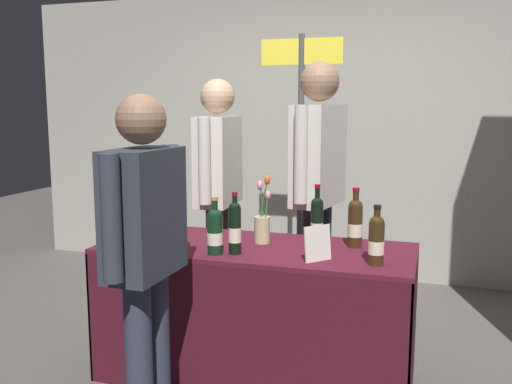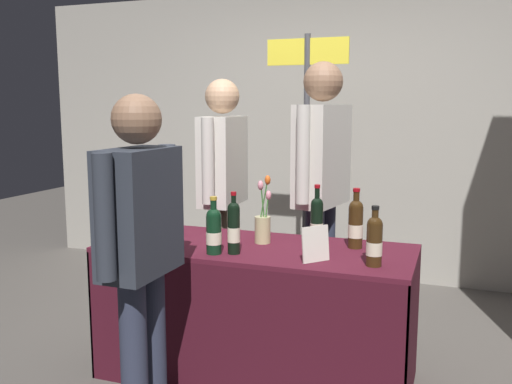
{
  "view_description": "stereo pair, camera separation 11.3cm",
  "coord_description": "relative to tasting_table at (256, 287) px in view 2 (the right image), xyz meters",
  "views": [
    {
      "loc": [
        0.91,
        -2.86,
        1.51
      ],
      "look_at": [
        0.0,
        0.0,
        1.05
      ],
      "focal_mm": 39.45,
      "sensor_mm": 36.0,
      "label": 1
    },
    {
      "loc": [
        1.02,
        -2.82,
        1.51
      ],
      "look_at": [
        0.0,
        0.0,
        1.05
      ],
      "focal_mm": 39.45,
      "sensor_mm": 36.0,
      "label": 2
    }
  ],
  "objects": [
    {
      "name": "ground_plane",
      "position": [
        0.0,
        0.0,
        -0.52
      ],
      "size": [
        12.0,
        12.0,
        0.0
      ],
      "primitive_type": "plane",
      "color": "#514C47"
    },
    {
      "name": "back_partition",
      "position": [
        0.0,
        2.1,
        0.73
      ],
      "size": [
        5.81,
        0.12,
        2.51
      ],
      "primitive_type": "cube",
      "color": "#9E998E",
      "rests_on": "ground_plane"
    },
    {
      "name": "tasting_table",
      "position": [
        0.0,
        0.0,
        0.0
      ],
      "size": [
        1.71,
        0.7,
        0.75
      ],
      "color": "#4C1423",
      "rests_on": "ground_plane"
    },
    {
      "name": "featured_wine_bottle",
      "position": [
        0.52,
        0.15,
        0.37
      ],
      "size": [
        0.08,
        0.08,
        0.33
      ],
      "color": "#38230F",
      "rests_on": "tasting_table"
    },
    {
      "name": "display_bottle_0",
      "position": [
        -0.05,
        -0.19,
        0.37
      ],
      "size": [
        0.07,
        0.07,
        0.33
      ],
      "color": "black",
      "rests_on": "tasting_table"
    },
    {
      "name": "display_bottle_1",
      "position": [
        0.66,
        -0.17,
        0.36
      ],
      "size": [
        0.08,
        0.08,
        0.29
      ],
      "color": "#38230F",
      "rests_on": "tasting_table"
    },
    {
      "name": "display_bottle_2",
      "position": [
        -0.7,
        0.16,
        0.37
      ],
      "size": [
        0.08,
        0.08,
        0.32
      ],
      "color": "#192333",
      "rests_on": "tasting_table"
    },
    {
      "name": "display_bottle_3",
      "position": [
        0.33,
        0.04,
        0.38
      ],
      "size": [
        0.07,
        0.07,
        0.35
      ],
      "color": "black",
      "rests_on": "tasting_table"
    },
    {
      "name": "display_bottle_4",
      "position": [
        -0.15,
        -0.23,
        0.36
      ],
      "size": [
        0.08,
        0.08,
        0.3
      ],
      "color": "black",
      "rests_on": "tasting_table"
    },
    {
      "name": "wine_glass_near_vendor",
      "position": [
        -0.52,
        0.04,
        0.33
      ],
      "size": [
        0.06,
        0.06,
        0.14
      ],
      "color": "silver",
      "rests_on": "tasting_table"
    },
    {
      "name": "flower_vase",
      "position": [
        0.01,
        0.08,
        0.34
      ],
      "size": [
        0.09,
        0.09,
        0.38
      ],
      "color": "tan",
      "rests_on": "tasting_table"
    },
    {
      "name": "brochure_stand",
      "position": [
        0.38,
        -0.19,
        0.32
      ],
      "size": [
        0.12,
        0.13,
        0.18
      ],
      "primitive_type": "cube",
      "rotation": [
        -0.11,
        0.0,
        0.84
      ],
      "color": "silver",
      "rests_on": "tasting_table"
    },
    {
      "name": "vendor_presenter",
      "position": [
        0.21,
        0.63,
        0.57
      ],
      "size": [
        0.29,
        0.63,
        1.79
      ],
      "rotation": [
        0.0,
        0.0,
        -1.75
      ],
      "color": "#2D3347",
      "rests_on": "ground_plane"
    },
    {
      "name": "vendor_assistant",
      "position": [
        -0.49,
        0.69,
        0.51
      ],
      "size": [
        0.24,
        0.64,
        1.69
      ],
      "rotation": [
        0.0,
        0.0,
        -1.51
      ],
      "color": "#4C4233",
      "rests_on": "ground_plane"
    },
    {
      "name": "taster_foreground_right",
      "position": [
        -0.27,
        -0.74,
        0.41
      ],
      "size": [
        0.22,
        0.58,
        1.57
      ],
      "rotation": [
        0.0,
        0.0,
        1.55
      ],
      "color": "#2D3347",
      "rests_on": "ground_plane"
    },
    {
      "name": "booth_signpost",
      "position": [
        -0.01,
        1.1,
        0.76
      ],
      "size": [
        0.59,
        0.04,
        2.01
      ],
      "color": "#47474C",
      "rests_on": "ground_plane"
    }
  ]
}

